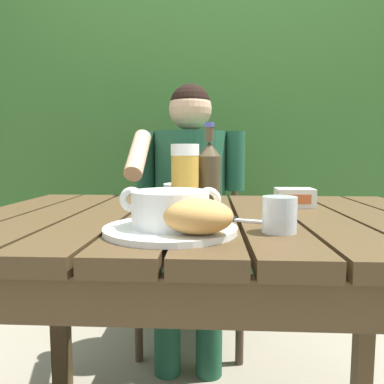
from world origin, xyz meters
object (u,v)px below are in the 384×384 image
object	(u,v)px
chair_near_diner	(192,241)
water_glass_small	(279,214)
bread_roll	(198,216)
beer_glass	(185,179)
serving_plate	(171,229)
table_knife	(234,219)
butter_tub	(294,198)
person_eating	(189,199)
soup_bowl	(170,208)
diner_bowl	(184,191)
beer_bottle	(209,175)

from	to	relation	value
chair_near_diner	water_glass_small	bearing A→B (deg)	-77.88
bread_roll	beer_glass	distance (m)	0.28
serving_plate	table_knife	xyz separation A→B (m)	(0.13, 0.13, -0.00)
butter_tub	beer_glass	bearing A→B (deg)	-153.47
person_eating	butter_tub	size ratio (longest dim) A/B	11.36
soup_bowl	diner_bowl	xyz separation A→B (m)	(-0.01, 0.54, -0.02)
chair_near_diner	water_glass_small	distance (m)	1.14
beer_glass	person_eating	bearing A→B (deg)	92.60
water_glass_small	diner_bowl	size ratio (longest dim) A/B	0.50
bread_roll	beer_bottle	bearing A→B (deg)	86.62
soup_bowl	table_knife	distance (m)	0.19
person_eating	table_knife	bearing A→B (deg)	-78.70
water_glass_small	butter_tub	world-z (taller)	water_glass_small
serving_plate	beer_glass	xyz separation A→B (m)	(0.01, 0.21, 0.08)
chair_near_diner	bread_roll	distance (m)	1.19
serving_plate	bread_roll	world-z (taller)	bread_roll
bread_roll	table_knife	size ratio (longest dim) A/B	0.98
water_glass_small	table_knife	bearing A→B (deg)	125.16
serving_plate	butter_tub	bearing A→B (deg)	48.37
water_glass_small	table_knife	xyz separation A→B (m)	(-0.08, 0.12, -0.03)
serving_plate	person_eating	bearing A→B (deg)	91.09
diner_bowl	serving_plate	bearing A→B (deg)	-88.53
person_eating	soup_bowl	distance (m)	0.88
chair_near_diner	water_glass_small	xyz separation A→B (m)	(0.23, -1.07, 0.32)
beer_bottle	diner_bowl	distance (m)	0.31
soup_bowl	water_glass_small	distance (m)	0.22
person_eating	beer_glass	size ratio (longest dim) A/B	6.82
beer_bottle	table_knife	distance (m)	0.17
beer_glass	butter_tub	size ratio (longest dim) A/B	1.67
beer_glass	diner_bowl	xyz separation A→B (m)	(-0.03, 0.33, -0.06)
chair_near_diner	butter_tub	world-z (taller)	chair_near_diner
serving_plate	bread_roll	bearing A→B (deg)	-49.40
beer_bottle	water_glass_small	distance (m)	0.29
serving_plate	soup_bowl	xyz separation A→B (m)	(0.00, 0.00, 0.04)
beer_glass	water_glass_small	distance (m)	0.29
butter_tub	diner_bowl	size ratio (longest dim) A/B	0.76
beer_glass	table_knife	size ratio (longest dim) A/B	1.28
chair_near_diner	beer_glass	distance (m)	0.94
serving_plate	butter_tub	world-z (taller)	butter_tub
soup_bowl	beer_glass	size ratio (longest dim) A/B	1.13
diner_bowl	bread_roll	bearing A→B (deg)	-83.35
soup_bowl	butter_tub	world-z (taller)	soup_bowl
chair_near_diner	person_eating	xyz separation A→B (m)	(-0.00, -0.20, 0.24)
water_glass_small	beer_glass	bearing A→B (deg)	135.15
bread_roll	water_glass_small	bearing A→B (deg)	25.66
serving_plate	table_knife	bearing A→B (deg)	43.31
beer_bottle	butter_tub	distance (m)	0.28
butter_tub	bread_roll	bearing A→B (deg)	-121.89
butter_tub	diner_bowl	world-z (taller)	butter_tub
chair_near_diner	bread_roll	world-z (taller)	chair_near_diner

